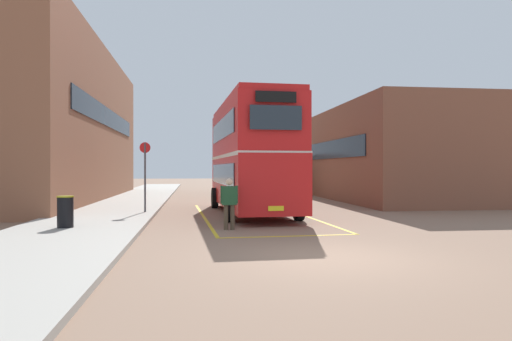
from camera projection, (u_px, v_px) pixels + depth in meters
ground_plane at (251, 206)px, 24.40m from camera, size 135.60×135.60×0.00m
sidewalk_left at (129, 202)px, 25.93m from camera, size 4.00×57.60×0.14m
brick_building_left at (53, 125)px, 28.16m from camera, size 6.60×23.46×9.11m
depot_building_right at (390, 155)px, 30.20m from camera, size 8.23×17.30×5.65m
double_decker_bus at (251, 155)px, 20.14m from camera, size 3.17×9.94×4.75m
single_deck_bus at (272, 172)px, 38.75m from camera, size 3.03×9.25×3.02m
pedestrian_boarding at (229, 200)px, 14.78m from camera, size 0.55×0.24×1.62m
litter_bin at (65, 212)px, 14.25m from camera, size 0.50×0.50×0.96m
bus_stop_sign at (145, 170)px, 19.37m from camera, size 0.44×0.08×2.88m
bay_marking_yellow at (258, 218)px, 18.30m from camera, size 4.75×12.03×0.01m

